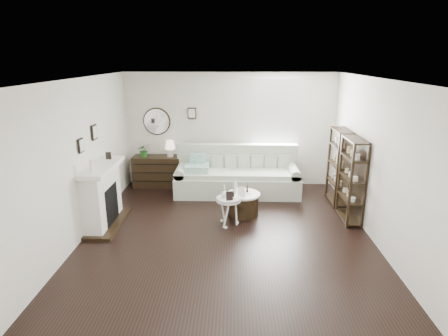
{
  "coord_description": "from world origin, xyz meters",
  "views": [
    {
      "loc": [
        0.11,
        -6.11,
        3.03
      ],
      "look_at": [
        -0.08,
        0.8,
        0.97
      ],
      "focal_mm": 30.0,
      "sensor_mm": 36.0,
      "label": 1
    }
  ],
  "objects_px": {
    "drum_table": "(243,204)",
    "pedestal_table": "(228,200)",
    "sofa": "(237,178)",
    "dresser": "(157,171)"
  },
  "relations": [
    {
      "from": "pedestal_table",
      "to": "sofa",
      "type": "bearing_deg",
      "value": 84.52
    },
    {
      "from": "dresser",
      "to": "pedestal_table",
      "type": "bearing_deg",
      "value": -50.82
    },
    {
      "from": "drum_table",
      "to": "sofa",
      "type": "bearing_deg",
      "value": 95.25
    },
    {
      "from": "sofa",
      "to": "drum_table",
      "type": "height_order",
      "value": "sofa"
    },
    {
      "from": "drum_table",
      "to": "pedestal_table",
      "type": "height_order",
      "value": "pedestal_table"
    },
    {
      "from": "sofa",
      "to": "drum_table",
      "type": "xyz_separation_m",
      "value": [
        0.12,
        -1.29,
        -0.13
      ]
    },
    {
      "from": "sofa",
      "to": "pedestal_table",
      "type": "xyz_separation_m",
      "value": [
        -0.17,
        -1.77,
        0.14
      ]
    },
    {
      "from": "pedestal_table",
      "to": "drum_table",
      "type": "bearing_deg",
      "value": 59.15
    },
    {
      "from": "dresser",
      "to": "pedestal_table",
      "type": "distance_m",
      "value": 2.78
    },
    {
      "from": "sofa",
      "to": "dresser",
      "type": "height_order",
      "value": "sofa"
    }
  ]
}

